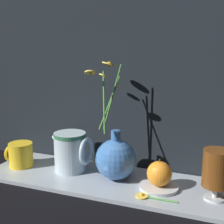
% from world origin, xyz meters
% --- Properties ---
extents(ground_plane, '(6.00, 6.00, 0.00)m').
position_xyz_m(ground_plane, '(0.00, 0.00, 0.00)').
color(ground_plane, black).
extents(shelf, '(0.83, 0.25, 0.01)m').
position_xyz_m(shelf, '(0.00, 0.00, 0.01)').
color(shelf, '#9EA8B2').
rests_on(shelf, ground_plane).
extents(backdrop_wall, '(1.33, 0.02, 1.10)m').
position_xyz_m(backdrop_wall, '(0.00, 0.14, 0.55)').
color(backdrop_wall, black).
rests_on(backdrop_wall, ground_plane).
extents(vase_with_flowers, '(0.16, 0.14, 0.37)m').
position_xyz_m(vase_with_flowers, '(0.01, 0.01, 0.08)').
color(vase_with_flowers, '#3F72B7').
rests_on(vase_with_flowers, shelf).
extents(yellow_mug, '(0.09, 0.08, 0.08)m').
position_xyz_m(yellow_mug, '(-0.34, -0.01, 0.05)').
color(yellow_mug, yellow).
rests_on(yellow_mug, shelf).
extents(ceramic_pitcher, '(0.13, 0.11, 0.14)m').
position_xyz_m(ceramic_pitcher, '(-0.15, 0.02, 0.08)').
color(ceramic_pitcher, silver).
rests_on(ceramic_pitcher, shelf).
extents(tea_glass, '(0.08, 0.08, 0.14)m').
position_xyz_m(tea_glass, '(0.31, -0.02, 0.10)').
color(tea_glass, silver).
rests_on(tea_glass, shelf).
extents(saucer_plate, '(0.12, 0.12, 0.01)m').
position_xyz_m(saucer_plate, '(0.16, -0.01, 0.02)').
color(saucer_plate, silver).
rests_on(saucer_plate, shelf).
extents(orange_fruit, '(0.07, 0.07, 0.08)m').
position_xyz_m(orange_fruit, '(0.16, -0.01, 0.06)').
color(orange_fruit, orange).
rests_on(orange_fruit, saucer_plate).
extents(loose_daisy, '(0.12, 0.04, 0.01)m').
position_xyz_m(loose_daisy, '(0.14, -0.08, 0.02)').
color(loose_daisy, '#4C8E3D').
rests_on(loose_daisy, shelf).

